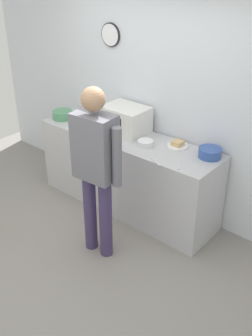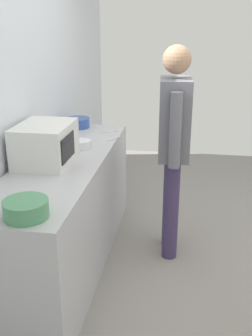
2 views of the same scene
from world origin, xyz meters
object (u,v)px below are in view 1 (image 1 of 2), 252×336
microwave (126,119)px  mixing_bowl (145,143)px  fork_utensil (179,165)px  sandwich_plate (178,145)px  person_standing (96,163)px  salad_bowl (63,115)px  spoon_utensil (156,162)px  cereal_bowl (210,153)px

microwave → mixing_bowl: size_ratio=2.98×
mixing_bowl → fork_utensil: size_ratio=0.99×
sandwich_plate → person_standing: bearing=-105.2°
mixing_bowl → salad_bowl: bearing=-178.5°
microwave → mixing_bowl: (0.41, -0.16, -0.12)m
microwave → fork_utensil: bearing=-17.6°
salad_bowl → mixing_bowl: 1.27m
salad_bowl → person_standing: 1.48m
sandwich_plate → fork_utensil: (0.25, -0.35, -0.02)m
microwave → spoon_utensil: 0.83m
person_standing → microwave: bearing=114.0°
mixing_bowl → microwave: bearing=158.8°
person_standing → salad_bowl: bearing=149.9°
sandwich_plate → spoon_utensil: sandwich_plate is taller
cereal_bowl → person_standing: (-0.66, -0.99, 0.06)m
spoon_utensil → person_standing: (-0.30, -0.54, 0.11)m
mixing_bowl → person_standing: (0.00, -0.77, 0.08)m
fork_utensil → person_standing: (-0.52, -0.64, 0.11)m
mixing_bowl → spoon_utensil: size_ratio=0.99×
microwave → spoon_utensil: (0.72, -0.39, -0.15)m
sandwich_plate → fork_utensil: 0.43m
cereal_bowl → sandwich_plate: bearing=-179.4°
salad_bowl → spoon_utensil: 1.59m
sandwich_plate → spoon_utensil: 0.44m
microwave → fork_utensil: microwave is taller
sandwich_plate → salad_bowl: (-1.54, -0.25, 0.03)m
sandwich_plate → fork_utensil: sandwich_plate is taller
microwave → sandwich_plate: bearing=4.3°
fork_utensil → salad_bowl: bearing=176.7°
mixing_bowl → fork_utensil: bearing=-14.7°
salad_bowl → cereal_bowl: 1.95m
mixing_bowl → spoon_utensil: 0.38m
microwave → cereal_bowl: bearing=3.0°
mixing_bowl → spoon_utensil: (0.31, -0.23, -0.03)m
cereal_bowl → person_standing: size_ratio=0.13×
fork_utensil → spoon_utensil: (-0.22, -0.09, 0.00)m
sandwich_plate → mixing_bowl: bearing=-142.2°
fork_utensil → cereal_bowl: bearing=68.7°
cereal_bowl → microwave: bearing=-177.0°
spoon_utensil → person_standing: bearing=-119.1°
mixing_bowl → fork_utensil: (0.52, -0.14, -0.03)m
microwave → salad_bowl: bearing=-167.3°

